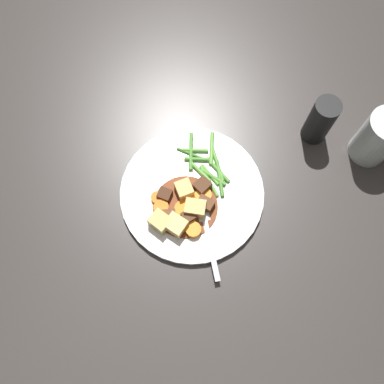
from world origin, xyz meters
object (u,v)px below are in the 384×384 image
at_px(carrot_slice_3, 193,230).
at_px(pepper_mill, 320,121).
at_px(dinner_plate, 192,193).
at_px(meat_chunk_1, 205,204).
at_px(carrot_slice_1, 203,197).
at_px(meat_chunk_4, 202,186).
at_px(potato_chunk_2, 195,208).
at_px(meat_chunk_3, 168,216).
at_px(water_glass, 378,138).
at_px(carrot_slice_5, 182,209).
at_px(potato_chunk_3, 176,225).
at_px(carrot_slice_4, 190,198).
at_px(meat_chunk_2, 189,216).
at_px(potato_chunk_1, 160,221).
at_px(carrot_slice_6, 161,208).
at_px(potato_chunk_0, 184,189).
at_px(meat_chunk_0, 165,195).
at_px(carrot_slice_0, 157,198).
at_px(fork, 207,232).
at_px(carrot_slice_2, 187,224).

height_order(carrot_slice_3, pepper_mill, pepper_mill).
height_order(dinner_plate, meat_chunk_1, meat_chunk_1).
relative_size(carrot_slice_1, meat_chunk_4, 1.12).
relative_size(potato_chunk_2, meat_chunk_3, 1.38).
bearing_deg(carrot_slice_3, pepper_mill, 153.66).
xyz_separation_m(dinner_plate, carrot_slice_3, (0.07, 0.03, 0.01)).
height_order(dinner_plate, pepper_mill, pepper_mill).
height_order(potato_chunk_2, water_glass, water_glass).
relative_size(carrot_slice_5, potato_chunk_3, 0.97).
xyz_separation_m(carrot_slice_4, potato_chunk_3, (0.06, -0.00, 0.01)).
bearing_deg(carrot_slice_3, potato_chunk_3, -79.10).
bearing_deg(potato_chunk_3, meat_chunk_4, 171.57).
bearing_deg(water_glass, meat_chunk_1, -46.43).
distance_m(potato_chunk_3, meat_chunk_2, 0.03).
xyz_separation_m(carrot_slice_3, potato_chunk_1, (0.01, -0.06, 0.01)).
height_order(carrot_slice_6, potato_chunk_2, potato_chunk_2).
relative_size(potato_chunk_0, water_glass, 0.28).
bearing_deg(meat_chunk_3, meat_chunk_0, -146.29).
bearing_deg(carrot_slice_6, pepper_mill, 141.73).
bearing_deg(meat_chunk_3, pepper_mill, 145.52).
relative_size(potato_chunk_0, meat_chunk_2, 1.26).
xyz_separation_m(carrot_slice_0, carrot_slice_3, (0.03, 0.09, 0.00)).
relative_size(carrot_slice_0, carrot_slice_6, 0.85).
bearing_deg(meat_chunk_4, meat_chunk_2, 1.15).
height_order(meat_chunk_1, water_glass, water_glass).
distance_m(meat_chunk_3, meat_chunk_4, 0.09).
height_order(dinner_plate, potato_chunk_2, potato_chunk_2).
relative_size(meat_chunk_1, meat_chunk_3, 1.10).
xyz_separation_m(carrot_slice_0, fork, (0.02, 0.11, -0.00)).
relative_size(meat_chunk_4, fork, 0.19).
xyz_separation_m(carrot_slice_3, meat_chunk_1, (-0.06, 0.00, 0.00)).
distance_m(meat_chunk_4, fork, 0.09).
bearing_deg(pepper_mill, carrot_slice_2, -29.28).
bearing_deg(meat_chunk_0, meat_chunk_4, 126.58).
height_order(meat_chunk_0, water_glass, water_glass).
distance_m(potato_chunk_1, pepper_mill, 0.37).
height_order(carrot_slice_5, meat_chunk_2, meat_chunk_2).
xyz_separation_m(carrot_slice_3, potato_chunk_3, (0.01, -0.03, 0.01)).
bearing_deg(pepper_mill, potato_chunk_1, -34.27).
height_order(carrot_slice_6, meat_chunk_3, meat_chunk_3).
bearing_deg(carrot_slice_2, meat_chunk_4, -178.15).
distance_m(carrot_slice_0, meat_chunk_3, 0.05).
relative_size(meat_chunk_0, meat_chunk_3, 0.88).
bearing_deg(carrot_slice_0, meat_chunk_3, 53.36).
bearing_deg(potato_chunk_0, carrot_slice_5, 17.80).
bearing_deg(carrot_slice_0, meat_chunk_4, 127.60).
bearing_deg(carrot_slice_5, meat_chunk_4, 162.16).
bearing_deg(meat_chunk_0, pepper_mill, 138.42).
height_order(potato_chunk_1, meat_chunk_4, potato_chunk_1).
xyz_separation_m(carrot_slice_4, carrot_slice_5, (0.02, -0.00, -0.00)).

